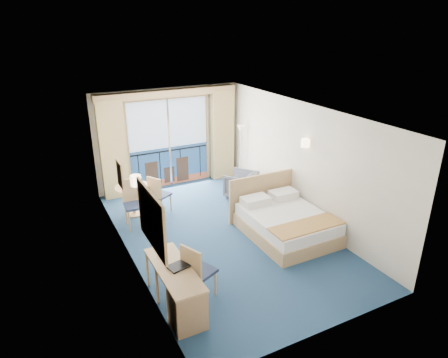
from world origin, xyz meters
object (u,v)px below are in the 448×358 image
at_px(armchair, 241,185).
at_px(table_chair_b, 134,200).
at_px(nightstand, 269,194).
at_px(round_table, 133,193).
at_px(table_chair_a, 158,193).
at_px(floor_lamp, 241,140).
at_px(bed, 285,222).
at_px(desk, 184,300).
at_px(desk_chair, 196,269).

bearing_deg(armchair, table_chair_b, -31.26).
distance_m(nightstand, armchair, 0.81).
xyz_separation_m(round_table, table_chair_a, (0.54, -0.25, -0.00)).
height_order(armchair, table_chair_b, table_chair_b).
bearing_deg(floor_lamp, round_table, -169.26).
bearing_deg(bed, round_table, 137.06).
bearing_deg(table_chair_a, nightstand, -135.50).
bearing_deg(desk, table_chair_b, 86.91).
distance_m(nightstand, floor_lamp, 1.86).
height_order(nightstand, table_chair_b, table_chair_b).
distance_m(floor_lamp, desk_chair, 5.28).
height_order(armchair, floor_lamp, floor_lamp).
bearing_deg(desk_chair, bed, -89.79).
bearing_deg(nightstand, table_chair_a, 165.29).
height_order(nightstand, armchair, armchair).
relative_size(desk_chair, table_chair_b, 0.94).
height_order(round_table, table_chair_a, table_chair_a).
relative_size(nightstand, armchair, 0.67).
height_order(nightstand, floor_lamp, floor_lamp).
distance_m(bed, round_table, 3.60).
bearing_deg(floor_lamp, desk_chair, -127.16).
distance_m(bed, desk_chair, 2.79).
bearing_deg(desk_chair, table_chair_b, -19.61).
bearing_deg(nightstand, floor_lamp, 89.02).
relative_size(round_table, table_chair_b, 0.74).
height_order(armchair, desk_chair, desk_chair).
relative_size(bed, table_chair_b, 1.88).
bearing_deg(bed, table_chair_b, 145.11).
relative_size(armchair, desk, 0.49).
xyz_separation_m(desk, round_table, (0.29, 3.97, 0.15)).
xyz_separation_m(bed, nightstand, (0.59, 1.50, -0.05)).
xyz_separation_m(desk_chair, round_table, (-0.09, 3.56, -0.03)).
bearing_deg(nightstand, desk_chair, -140.27).
relative_size(nightstand, desk, 0.33).
relative_size(bed, desk, 1.33).
height_order(nightstand, desk_chair, desk_chair).
distance_m(bed, armchair, 2.17).
bearing_deg(table_chair_a, desk_chair, 141.49).
height_order(desk, table_chair_b, table_chair_b).
height_order(bed, round_table, bed).
xyz_separation_m(bed, desk_chair, (-2.55, -1.11, 0.27)).
relative_size(floor_lamp, round_table, 2.08).
xyz_separation_m(desk_chair, table_chair_b, (-0.20, 3.02, 0.03)).
relative_size(floor_lamp, desk_chair, 1.62).
bearing_deg(table_chair_a, table_chair_b, 83.49).
bearing_deg(round_table, nightstand, -16.44).
xyz_separation_m(nightstand, armchair, (-0.45, 0.67, 0.09)).
bearing_deg(bed, desk, -152.62).
height_order(floor_lamp, table_chair_a, floor_lamp).
bearing_deg(bed, nightstand, 68.50).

